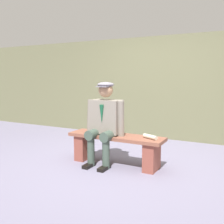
{
  "coord_description": "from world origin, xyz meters",
  "views": [
    {
      "loc": [
        -1.78,
        3.5,
        1.32
      ],
      "look_at": [
        0.06,
        0.0,
        0.81
      ],
      "focal_mm": 42.15,
      "sensor_mm": 36.0,
      "label": 1
    }
  ],
  "objects": [
    {
      "name": "rolled_magazine",
      "position": [
        -0.55,
        0.0,
        0.49
      ],
      "size": [
        0.24,
        0.15,
        0.06
      ],
      "primitive_type": "cylinder",
      "rotation": [
        0.0,
        1.57,
        -0.42
      ],
      "color": "beige",
      "rests_on": "bench"
    },
    {
      "name": "bench",
      "position": [
        0.0,
        0.0,
        0.3
      ],
      "size": [
        1.5,
        0.4,
        0.46
      ],
      "color": "brown",
      "rests_on": "ground"
    },
    {
      "name": "seated_man",
      "position": [
        0.16,
        0.05,
        0.7
      ],
      "size": [
        0.63,
        0.57,
        1.26
      ],
      "color": "gray",
      "rests_on": "ground"
    },
    {
      "name": "stadium_wall",
      "position": [
        0.0,
        -2.13,
        1.11
      ],
      "size": [
        12.0,
        0.24,
        2.21
      ],
      "primitive_type": "cube",
      "color": "#6A6B4B",
      "rests_on": "ground"
    },
    {
      "name": "ground_plane",
      "position": [
        0.0,
        0.0,
        0.0
      ],
      "size": [
        30.0,
        30.0,
        0.0
      ],
      "primitive_type": "plane",
      "color": "slate"
    }
  ]
}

